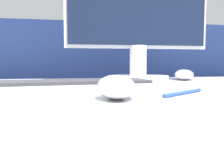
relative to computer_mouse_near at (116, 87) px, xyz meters
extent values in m
cube|color=navy|center=(0.03, 0.81, -0.26)|extent=(5.00, 0.03, 1.01)
ellipsoid|color=white|center=(0.00, 0.00, 0.00)|extent=(0.08, 0.13, 0.05)
cube|color=silver|center=(-0.07, 0.19, -0.01)|extent=(0.43, 0.18, 0.02)
cube|color=#38383D|center=(-0.07, 0.19, 0.00)|extent=(0.40, 0.16, 0.01)
cylinder|color=white|center=(0.18, 0.46, -0.01)|extent=(0.23, 0.23, 0.02)
cylinder|color=white|center=(0.18, 0.46, 0.05)|extent=(0.06, 0.06, 0.11)
ellipsoid|color=white|center=(0.38, 0.47, 0.00)|extent=(0.11, 0.14, 0.04)
cylinder|color=#284C9E|center=(0.16, 0.03, -0.02)|extent=(0.13, 0.10, 0.01)
camera|label=1|loc=(-0.10, -0.49, 0.05)|focal=42.00mm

